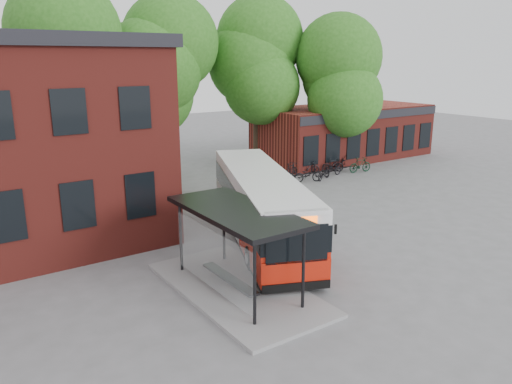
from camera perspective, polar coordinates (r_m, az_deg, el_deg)
ground at (r=20.46m, az=7.08°, el=-6.87°), size 100.00×100.00×0.00m
shop_row at (r=39.88m, az=10.05°, el=6.76°), size 14.00×6.20×4.00m
bus_shelter at (r=16.65m, az=-2.19°, el=-6.64°), size 3.60×7.00×2.90m
bike_rail at (r=33.47m, az=7.67°, el=2.13°), size 5.20×0.10×0.38m
tree_0 at (r=30.90m, az=-22.24°, el=10.07°), size 7.92×7.92×11.00m
tree_1 at (r=34.07m, az=-10.88°, el=10.75°), size 7.92×7.92×10.40m
tree_2 at (r=36.61m, az=0.02°, el=11.77°), size 7.92×7.92×11.00m
tree_3 at (r=36.77m, az=10.18°, el=10.21°), size 7.04×7.04×9.28m
city_bus at (r=21.43m, az=0.49°, el=-1.61°), size 6.75×11.52×2.92m
bicycle_0 at (r=31.72m, az=5.96°, el=2.01°), size 1.94×1.15×0.96m
bicycle_1 at (r=32.31m, az=3.96°, el=2.41°), size 1.87×1.16×1.09m
bicycle_2 at (r=32.47m, az=7.76°, el=2.20°), size 1.81×1.25×0.90m
bicycle_3 at (r=33.81m, az=6.04°, el=2.80°), size 1.62×0.89×0.94m
bicycle_4 at (r=33.58m, az=8.71°, el=2.55°), size 1.67×0.69×0.86m
bicycle_5 at (r=34.74m, az=8.78°, el=3.05°), size 1.64×0.99×0.95m
bicycle_6 at (r=35.50m, az=9.50°, el=3.29°), size 1.97×1.13×0.98m
bicycle_7 at (r=34.97m, az=11.81°, el=3.06°), size 1.79×0.78×1.04m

